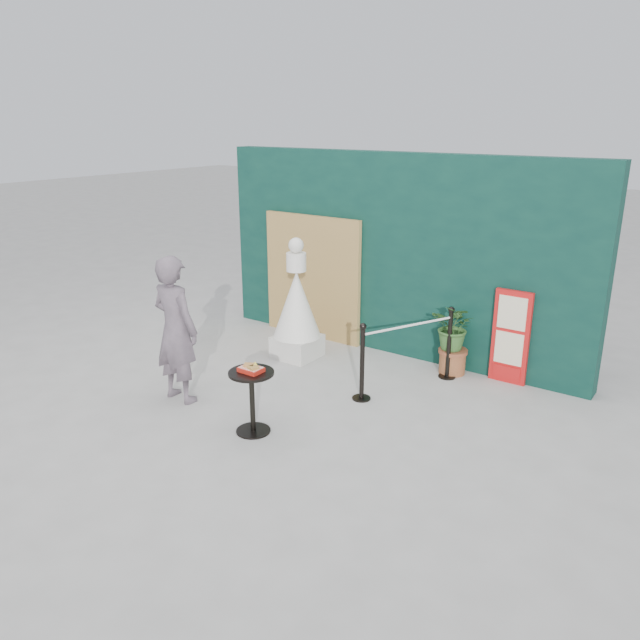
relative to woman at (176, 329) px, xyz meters
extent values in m
plane|color=#ADAAA5|center=(1.34, 0.02, -0.94)|extent=(60.00, 60.00, 0.00)
cube|color=black|center=(1.34, 3.17, 0.56)|extent=(6.00, 0.30, 3.00)
cube|color=tan|center=(-0.06, 2.96, 0.06)|extent=(1.80, 0.08, 2.00)
imported|color=slate|center=(0.00, 0.00, 0.00)|extent=(0.70, 0.47, 1.89)
cube|color=red|center=(3.24, 2.98, -0.29)|extent=(0.50, 0.06, 1.30)
cube|color=beige|center=(3.24, 2.95, 0.06)|extent=(0.38, 0.02, 0.45)
cube|color=beige|center=(3.24, 2.95, -0.44)|extent=(0.38, 0.02, 0.45)
cube|color=red|center=(3.24, 2.95, -0.79)|extent=(0.38, 0.02, 0.18)
cube|color=silver|center=(0.32, 2.06, -0.78)|extent=(0.61, 0.61, 0.33)
cone|color=white|center=(0.32, 2.06, -0.11)|extent=(0.71, 0.71, 1.00)
cylinder|color=white|center=(0.32, 2.06, 0.53)|extent=(0.29, 0.29, 0.27)
sphere|color=silver|center=(0.32, 2.06, 0.77)|extent=(0.22, 0.22, 0.22)
cylinder|color=black|center=(1.36, -0.13, -0.93)|extent=(0.40, 0.40, 0.02)
cylinder|color=black|center=(1.36, -0.13, -0.58)|extent=(0.06, 0.06, 0.72)
cylinder|color=black|center=(1.36, -0.13, -0.21)|extent=(0.52, 0.52, 0.03)
cube|color=red|center=(1.36, -0.13, -0.17)|extent=(0.26, 0.19, 0.05)
cube|color=#EE441F|center=(1.36, -0.13, -0.14)|extent=(0.24, 0.17, 0.00)
cube|color=#C57F48|center=(1.32, -0.12, -0.13)|extent=(0.15, 0.14, 0.02)
cube|color=gold|center=(1.41, -0.15, -0.13)|extent=(0.13, 0.13, 0.02)
cone|color=yellow|center=(1.38, -0.08, -0.11)|extent=(0.06, 0.06, 0.06)
cylinder|color=#955330|center=(2.50, 2.83, -0.79)|extent=(0.37, 0.37, 0.31)
cylinder|color=brown|center=(2.50, 2.83, -0.61)|extent=(0.41, 0.41, 0.05)
imported|color=#325D28|center=(2.50, 2.83, -0.25)|extent=(0.61, 0.53, 0.67)
cylinder|color=black|center=(1.91, 1.35, -0.93)|extent=(0.24, 0.24, 0.02)
cylinder|color=black|center=(1.91, 1.35, -0.46)|extent=(0.06, 0.06, 0.96)
sphere|color=black|center=(1.91, 1.35, 0.05)|extent=(0.09, 0.09, 0.09)
cylinder|color=black|center=(2.51, 2.65, -0.93)|extent=(0.24, 0.24, 0.02)
cylinder|color=black|center=(2.51, 2.65, -0.46)|extent=(0.06, 0.06, 0.96)
sphere|color=black|center=(2.51, 2.65, 0.05)|extent=(0.09, 0.09, 0.09)
cylinder|color=silver|center=(2.21, 2.00, -0.06)|extent=(0.63, 1.31, 0.03)
camera|label=1|loc=(5.75, -4.94, 2.53)|focal=35.00mm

